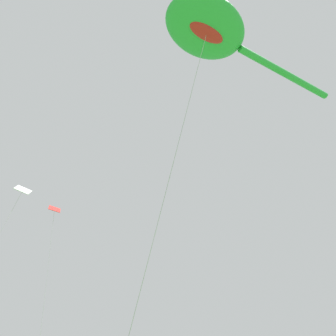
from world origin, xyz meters
name	(u,v)px	position (x,y,z in m)	size (l,w,h in m)	color
big_show_kite	(211,32)	(-2.26, 2.35, 19.29)	(11.50, 13.61, 19.98)	green
small_kite_delta_white	(54,214)	(6.49, 19.26, 13.22)	(3.09, 1.30, 14.15)	red
small_kite_streamer_purple	(20,195)	(0.94, 17.39, 11.73)	(1.36, 2.11, 12.63)	white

